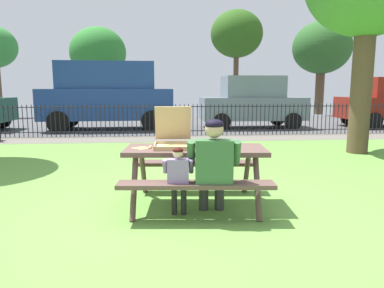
% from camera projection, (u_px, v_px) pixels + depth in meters
% --- Properties ---
extents(ground, '(28.00, 11.14, 0.02)m').
position_uv_depth(ground, '(179.00, 179.00, 6.17)').
color(ground, '#689F42').
extents(cobblestone_walkway, '(28.00, 1.40, 0.01)m').
position_uv_depth(cobblestone_walkway, '(170.00, 139.00, 10.95)').
color(cobblestone_walkway, slate).
extents(street_asphalt, '(28.00, 7.83, 0.01)m').
position_uv_depth(street_asphalt, '(167.00, 124.00, 15.50)').
color(street_asphalt, '#515154').
extents(picnic_table_foreground, '(1.92, 1.63, 0.79)m').
position_uv_depth(picnic_table_foreground, '(195.00, 161.00, 4.65)').
color(picnic_table_foreground, brown).
rests_on(picnic_table_foreground, ground).
extents(pizza_box_open, '(0.50, 0.59, 0.52)m').
position_uv_depth(pizza_box_open, '(173.00, 139.00, 4.66)').
color(pizza_box_open, tan).
rests_on(pizza_box_open, picnic_table_foreground).
extents(pizza_slice_on_table, '(0.24, 0.19, 0.02)m').
position_uv_depth(pizza_slice_on_table, '(144.00, 147.00, 4.61)').
color(pizza_slice_on_table, '#F4D75E').
rests_on(pizza_slice_on_table, picnic_table_foreground).
extents(adult_at_table, '(0.63, 0.62, 1.19)m').
position_uv_depth(adult_at_table, '(213.00, 164.00, 4.15)').
color(adult_at_table, '#343434').
rests_on(adult_at_table, ground).
extents(child_at_table, '(0.36, 0.35, 0.87)m').
position_uv_depth(child_at_table, '(178.00, 176.00, 4.14)').
color(child_at_table, '#242424').
rests_on(child_at_table, ground).
extents(iron_fence_streetside, '(22.71, 0.03, 1.02)m').
position_uv_depth(iron_fence_streetside, '(169.00, 120.00, 11.56)').
color(iron_fence_streetside, black).
rests_on(iron_fence_streetside, ground).
extents(parked_car_left, '(4.77, 2.21, 2.46)m').
position_uv_depth(parked_car_left, '(108.00, 94.00, 13.20)').
color(parked_car_left, navy).
rests_on(parked_car_left, ground).
extents(parked_car_center, '(3.92, 1.86, 1.98)m').
position_uv_depth(parked_car_center, '(252.00, 102.00, 13.73)').
color(parked_car_center, slate).
rests_on(parked_car_center, ground).
extents(far_tree_midleft, '(3.02, 3.02, 4.81)m').
position_uv_depth(far_tree_midleft, '(98.00, 53.00, 19.51)').
color(far_tree_midleft, brown).
rests_on(far_tree_midleft, ground).
extents(far_tree_center, '(2.91, 2.91, 5.84)m').
position_uv_depth(far_tree_center, '(237.00, 35.00, 20.02)').
color(far_tree_center, brown).
rests_on(far_tree_center, ground).
extents(far_tree_midright, '(3.32, 3.32, 5.33)m').
position_uv_depth(far_tree_midright, '(322.00, 48.00, 20.58)').
color(far_tree_midright, brown).
rests_on(far_tree_midright, ground).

